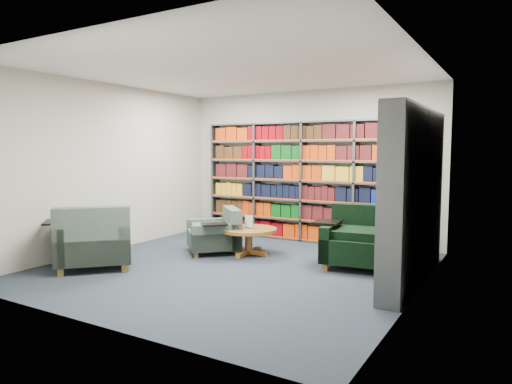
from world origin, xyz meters
The scene contains 7 objects.
room_shell centered at (0.00, 0.00, 1.40)m, with size 5.02×5.02×2.82m.
bookshelf_back centered at (0.00, 2.34, 1.10)m, with size 4.00×0.28×2.20m.
bookshelf_right centered at (2.34, 0.60, 1.10)m, with size 0.28×2.50×2.20m.
chair_teal_left centered at (-0.80, 0.72, 0.30)m, with size 1.14×1.14×0.73m.
chair_green_right centered at (1.51, 1.05, 0.35)m, with size 1.19×1.07×0.87m.
chair_teal_front centered at (-1.73, -1.03, 0.37)m, with size 1.42×1.42×0.92m.
coffee_table centered at (-0.27, 0.84, 0.34)m, with size 0.91×0.91×0.64m.
Camera 1 is at (3.52, -5.39, 1.68)m, focal length 32.00 mm.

